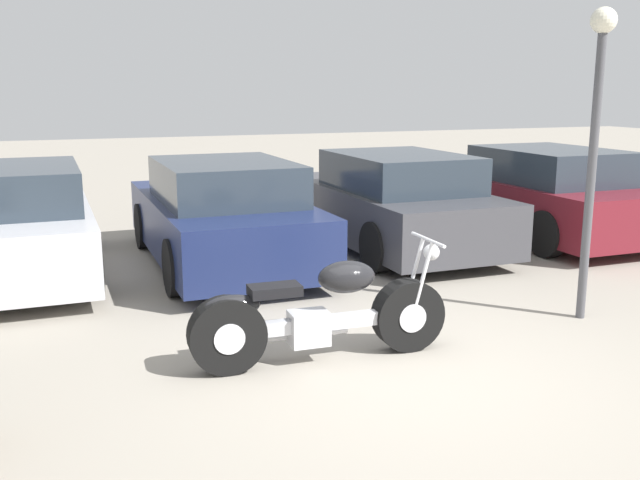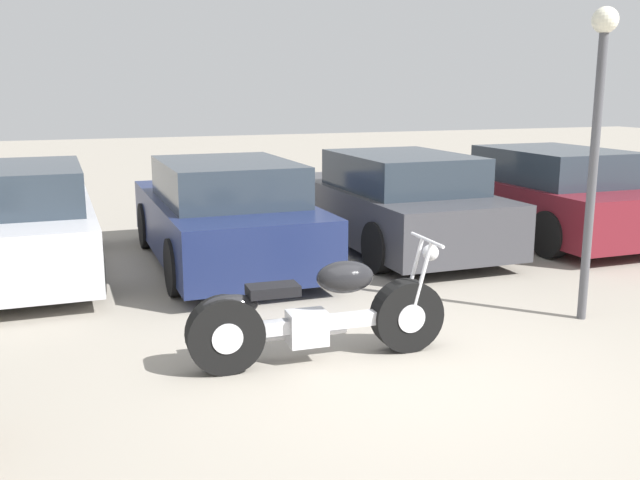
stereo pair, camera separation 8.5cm
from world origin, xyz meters
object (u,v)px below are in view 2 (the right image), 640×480
Objects in this scene: parked_car_silver at (15,223)px; parked_car_maroon at (545,195)px; parked_car_dark_grey at (395,203)px; lamp_post at (597,116)px; parked_car_navy at (224,215)px; motorcycle at (317,315)px.

parked_car_maroon is at bearing -2.37° from parked_car_silver.
lamp_post is at bearing -84.96° from parked_car_dark_grey.
parked_car_silver is 5.26m from parked_car_dark_grey.
parked_car_silver is 1.00× the size of parked_car_navy.
parked_car_navy is at bearing 89.34° from motorcycle.
parked_car_navy is (0.04, 3.75, 0.26)m from motorcycle.
parked_car_silver and parked_car_dark_grey have the same top height.
parked_car_silver is at bearing 172.35° from parked_car_navy.
parked_car_navy is at bearing -177.27° from parked_car_dark_grey.
parked_car_maroon reaches higher than motorcycle.
parked_car_maroon is 4.53m from lamp_post.
motorcycle is at bearing -177.47° from lamp_post.
parked_car_maroon is (2.63, -0.10, 0.00)m from parked_car_dark_grey.
motorcycle is 4.85m from parked_car_silver.
parked_car_navy is 1.00× the size of parked_car_dark_grey.
motorcycle is 4.71m from parked_car_dark_grey.
lamp_post is (2.96, -3.61, 1.42)m from parked_car_navy.
parked_car_dark_grey is 1.00× the size of parked_car_maroon.
parked_car_silver and parked_car_maroon have the same top height.
parked_car_dark_grey is at bearing 55.42° from motorcycle.
parked_car_dark_grey reaches higher than motorcycle.
lamp_post reaches higher than parked_car_silver.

